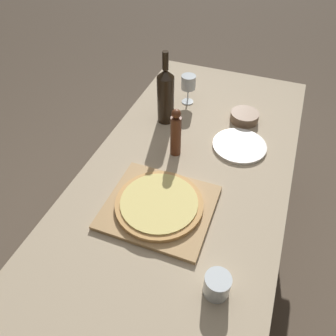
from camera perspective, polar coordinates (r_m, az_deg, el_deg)
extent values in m
plane|color=brown|center=(2.01, 2.83, -14.81)|extent=(12.00, 12.00, 0.00)
cube|color=tan|center=(1.43, 3.84, 0.27)|extent=(0.84, 1.73, 0.03)
cylinder|color=brown|center=(2.34, 1.02, 8.85)|extent=(0.06, 0.06, 0.71)
cylinder|color=brown|center=(2.26, 18.64, 4.60)|extent=(0.06, 0.06, 0.71)
cube|color=tan|center=(1.24, -1.53, -6.80)|extent=(0.40, 0.36, 0.02)
cylinder|color=tan|center=(1.23, -1.55, -6.28)|extent=(0.33, 0.33, 0.02)
cylinder|color=#EAD67A|center=(1.22, -1.56, -5.92)|extent=(0.29, 0.29, 0.01)
cylinder|color=black|center=(1.59, -0.41, 11.81)|extent=(0.08, 0.08, 0.24)
cone|color=black|center=(1.52, -0.44, 16.17)|extent=(0.08, 0.08, 0.04)
cylinder|color=black|center=(1.49, -0.45, 18.19)|extent=(0.03, 0.03, 0.08)
cylinder|color=#5B2D19|center=(1.41, 1.35, 5.57)|extent=(0.05, 0.05, 0.19)
sphere|color=#5B2D19|center=(1.34, 1.43, 9.42)|extent=(0.04, 0.04, 0.04)
cylinder|color=silver|center=(1.79, 3.42, 11.46)|extent=(0.06, 0.06, 0.00)
cylinder|color=silver|center=(1.77, 3.48, 12.59)|extent=(0.01, 0.01, 0.08)
cylinder|color=silver|center=(1.73, 3.59, 14.69)|extent=(0.07, 0.07, 0.07)
cylinder|color=#84664C|center=(1.69, 13.17, 8.70)|extent=(0.14, 0.14, 0.05)
cylinder|color=silver|center=(1.05, 8.54, -19.51)|extent=(0.08, 0.08, 0.08)
cylinder|color=silver|center=(1.53, 12.33, 3.81)|extent=(0.24, 0.24, 0.01)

